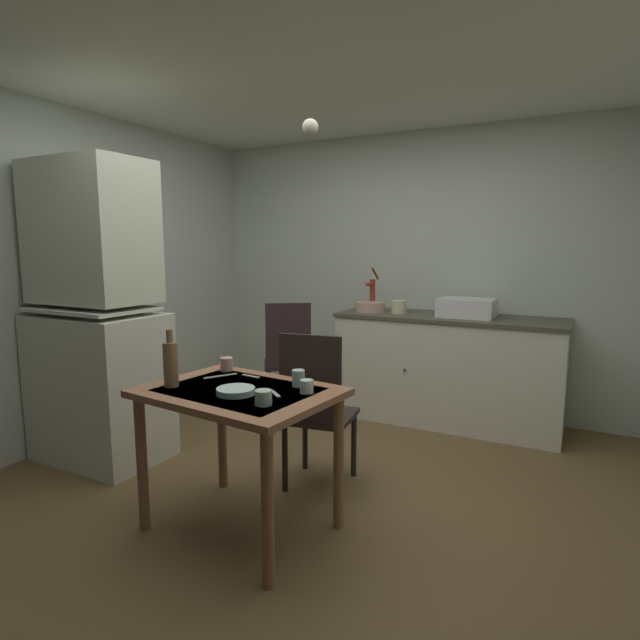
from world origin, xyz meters
name	(u,v)px	position (x,y,z in m)	size (l,w,h in m)	color
ground_plane	(300,497)	(0.00, 0.00, 0.00)	(5.11, 5.11, 0.00)	brown
wall_back	(412,272)	(0.00, 2.10, 1.25)	(4.09, 0.10, 2.50)	beige
wall_left	(63,278)	(-2.04, 0.00, 1.25)	(0.10, 4.21, 2.50)	beige
ceiling_slab	(298,42)	(0.00, 0.00, 2.55)	(4.09, 4.21, 0.10)	silver
hutch_cabinet	(97,324)	(-1.54, -0.13, 0.96)	(0.87, 0.59, 2.05)	silver
counter_cabinet	(447,369)	(0.44, 1.73, 0.46)	(1.85, 0.64, 0.92)	silver
sink_basin	(467,307)	(0.58, 1.73, 0.99)	(0.44, 0.34, 0.15)	white
hand_pump	(372,292)	(-0.27, 1.78, 1.08)	(0.05, 0.27, 0.39)	maroon
mixing_bowl_counter	(370,307)	(-0.24, 1.68, 0.96)	(0.27, 0.27, 0.09)	tan
stoneware_crock	(399,307)	(0.02, 1.70, 0.97)	(0.13, 0.13, 0.11)	beige
dining_table	(239,411)	(-0.11, -0.43, 0.64)	(1.04, 0.80, 0.76)	#9E6948
chair_far_side	(316,409)	(0.03, 0.14, 0.51)	(0.45, 0.45, 0.98)	#2A2220
chair_by_counter	(288,358)	(-0.81, 1.20, 0.53)	(0.56, 0.56, 1.02)	black
serving_bowl_wide	(236,391)	(-0.07, -0.51, 0.78)	(0.19, 0.19, 0.03)	#ADD1C1
mug_tall	(298,378)	(0.13, -0.24, 0.80)	(0.07, 0.07, 0.09)	#ADD1C1
teacup_cream	(263,398)	(0.15, -0.59, 0.80)	(0.08, 0.08, 0.07)	#ADD1C1
teacup_mint	(307,386)	(0.23, -0.33, 0.79)	(0.07, 0.07, 0.07)	#ADD1C1
mug_dark	(227,364)	(-0.41, -0.14, 0.80)	(0.08, 0.08, 0.08)	tan
glass_bottle	(171,363)	(-0.46, -0.55, 0.89)	(0.08, 0.08, 0.30)	olive
table_knife	(220,376)	(-0.36, -0.27, 0.76)	(0.20, 0.02, 0.01)	silver
teaspoon_near_bowl	(275,393)	(0.10, -0.42, 0.76)	(0.13, 0.02, 0.01)	beige
teaspoon_by_cup	(251,376)	(-0.20, -0.19, 0.76)	(0.12, 0.02, 0.01)	beige
pendant_bulb	(310,127)	(0.18, -0.19, 2.07)	(0.08, 0.08, 0.08)	#F9EFCC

